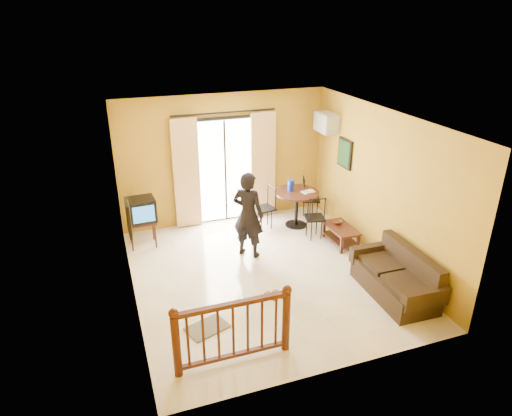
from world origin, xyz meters
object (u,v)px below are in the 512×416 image
object	(u,v)px
dining_table	(297,199)
sofa	(397,278)
coffee_table	(341,233)
standing_person	(248,215)
television	(142,210)

from	to	relation	value
dining_table	sofa	size ratio (longest dim) A/B	0.57
coffee_table	standing_person	world-z (taller)	standing_person
television	sofa	size ratio (longest dim) A/B	0.32
coffee_table	standing_person	xyz separation A→B (m)	(-1.89, 0.20, 0.59)
television	coffee_table	size ratio (longest dim) A/B	0.65
dining_table	standing_person	world-z (taller)	standing_person
television	standing_person	size ratio (longest dim) A/B	0.32
dining_table	sofa	bearing A→B (deg)	-80.31
television	sofa	distance (m)	4.88
television	sofa	bearing A→B (deg)	-43.18
dining_table	standing_person	distance (m)	1.65
coffee_table	standing_person	size ratio (longest dim) A/B	0.49
sofa	coffee_table	bearing A→B (deg)	91.47
sofa	television	bearing A→B (deg)	141.50
television	standing_person	xyz separation A→B (m)	(1.83, -1.04, 0.06)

